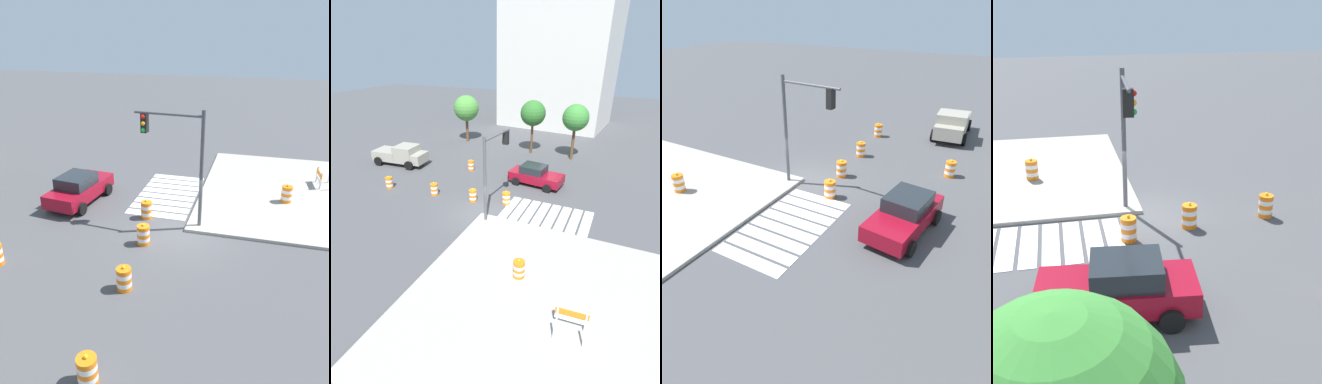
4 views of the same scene
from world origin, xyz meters
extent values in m
plane|color=#474749|center=(0.00, 0.00, 0.00)|extent=(120.00, 120.00, 0.00)
cube|color=#9E998E|center=(6.00, -6.00, 0.07)|extent=(12.00, 12.00, 0.15)
cube|color=silver|center=(1.38, 1.80, 0.01)|extent=(0.60, 3.20, 0.02)
cube|color=silver|center=(2.12, 1.80, 0.01)|extent=(0.60, 3.20, 0.02)
cube|color=silver|center=(2.88, 1.80, 0.01)|extent=(0.60, 3.20, 0.02)
cube|color=silver|center=(3.62, 1.80, 0.01)|extent=(0.60, 3.20, 0.02)
cube|color=silver|center=(4.38, 1.80, 0.01)|extent=(0.60, 3.20, 0.02)
cube|color=silver|center=(5.12, 1.80, 0.01)|extent=(0.60, 3.20, 0.02)
cube|color=silver|center=(5.88, 1.80, 0.01)|extent=(0.60, 3.20, 0.02)
cube|color=silver|center=(6.62, 1.80, 0.01)|extent=(0.60, 3.20, 0.02)
cube|color=maroon|center=(1.86, 6.24, 0.68)|extent=(4.48, 2.31, 0.70)
cube|color=#1E2328|center=(1.61, 6.26, 1.33)|extent=(2.07, 1.80, 0.60)
cylinder|color=black|center=(3.31, 7.03, 0.33)|extent=(0.68, 0.31, 0.66)
cylinder|color=black|center=(3.09, 5.14, 0.33)|extent=(0.68, 0.31, 0.66)
cylinder|color=black|center=(0.63, 7.33, 0.33)|extent=(0.68, 0.31, 0.66)
cylinder|color=black|center=(0.41, 5.45, 0.33)|extent=(0.68, 0.31, 0.66)
cylinder|color=orange|center=(0.91, 2.14, 0.09)|extent=(0.56, 0.56, 0.18)
cylinder|color=white|center=(0.91, 2.14, 0.27)|extent=(0.56, 0.56, 0.18)
cylinder|color=orange|center=(0.91, 2.14, 0.45)|extent=(0.56, 0.56, 0.18)
cylinder|color=white|center=(0.91, 2.14, 0.63)|extent=(0.56, 0.56, 0.18)
cylinder|color=orange|center=(0.91, 2.14, 0.81)|extent=(0.56, 0.56, 0.18)
sphere|color=yellow|center=(0.91, 2.14, 0.96)|extent=(0.12, 0.12, 0.12)
cylinder|color=orange|center=(-1.48, 1.54, 0.09)|extent=(0.56, 0.56, 0.18)
cylinder|color=white|center=(-1.48, 1.54, 0.27)|extent=(0.56, 0.56, 0.18)
cylinder|color=orange|center=(-1.48, 1.54, 0.45)|extent=(0.56, 0.56, 0.18)
cylinder|color=white|center=(-1.48, 1.54, 0.63)|extent=(0.56, 0.56, 0.18)
cylinder|color=orange|center=(-1.48, 1.54, 0.81)|extent=(0.56, 0.56, 0.18)
sphere|color=yellow|center=(-1.48, 1.54, 0.96)|extent=(0.12, 0.12, 0.12)
cylinder|color=orange|center=(-4.67, 1.25, 0.09)|extent=(0.56, 0.56, 0.18)
cylinder|color=white|center=(-4.67, 1.25, 0.27)|extent=(0.56, 0.56, 0.18)
cylinder|color=orange|center=(-4.67, 1.25, 0.45)|extent=(0.56, 0.56, 0.18)
cylinder|color=white|center=(-4.67, 1.25, 0.63)|extent=(0.56, 0.56, 0.18)
cylinder|color=orange|center=(-4.67, 1.25, 0.81)|extent=(0.56, 0.56, 0.18)
sphere|color=yellow|center=(-4.67, 1.25, 0.96)|extent=(0.12, 0.12, 0.12)
cylinder|color=orange|center=(-8.67, 0.79, 0.09)|extent=(0.56, 0.56, 0.18)
cylinder|color=white|center=(-8.67, 0.79, 0.27)|extent=(0.56, 0.56, 0.18)
cylinder|color=orange|center=(-8.67, 0.79, 0.45)|extent=(0.56, 0.56, 0.18)
cylinder|color=white|center=(-8.67, 0.79, 0.63)|extent=(0.56, 0.56, 0.18)
cylinder|color=orange|center=(-8.67, 0.79, 0.81)|extent=(0.56, 0.56, 0.18)
sphere|color=yellow|center=(-8.67, 0.79, 0.96)|extent=(0.12, 0.12, 0.12)
cylinder|color=orange|center=(4.38, -4.67, 0.24)|extent=(0.56, 0.56, 0.18)
cylinder|color=white|center=(4.38, -4.67, 0.42)|extent=(0.56, 0.56, 0.18)
cylinder|color=orange|center=(4.38, -4.67, 0.60)|extent=(0.56, 0.56, 0.18)
cylinder|color=white|center=(4.38, -4.67, 0.78)|extent=(0.56, 0.56, 0.18)
cylinder|color=orange|center=(4.38, -4.67, 0.96)|extent=(0.56, 0.56, 0.18)
sphere|color=yellow|center=(4.38, -4.67, 1.11)|extent=(0.12, 0.12, 0.12)
cube|color=silver|center=(6.71, -6.63, 0.65)|extent=(0.08, 0.08, 1.00)
cube|color=silver|center=(7.81, -6.54, 0.65)|extent=(0.08, 0.08, 1.00)
cube|color=silver|center=(7.86, -7.24, 0.65)|extent=(0.08, 0.08, 1.00)
cube|color=orange|center=(7.26, -6.57, 0.90)|extent=(1.30, 0.15, 0.28)
cube|color=white|center=(7.26, -6.57, 0.60)|extent=(1.30, 0.15, 0.20)
cylinder|color=#4C4C51|center=(0.60, -0.60, 2.90)|extent=(0.18, 0.18, 5.50)
cylinder|color=#4C4C51|center=(0.73, 0.99, 5.35)|extent=(0.38, 3.20, 0.12)
cube|color=black|center=(0.82, 2.11, 4.90)|extent=(0.38, 0.31, 0.90)
sphere|color=red|center=(0.63, 2.13, 5.20)|extent=(0.20, 0.20, 0.20)
sphere|color=#F2A514|center=(0.63, 2.13, 4.90)|extent=(0.20, 0.20, 0.20)
sphere|color=green|center=(0.63, 2.13, 4.60)|extent=(0.20, 0.20, 0.20)
camera|label=1|loc=(-15.16, -3.07, 8.87)|focal=35.24mm
camera|label=2|loc=(7.85, -15.11, 10.17)|focal=27.32mm
camera|label=3|loc=(13.84, 9.38, 8.50)|focal=31.81mm
camera|label=4|loc=(3.12, 17.06, 7.91)|focal=44.58mm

